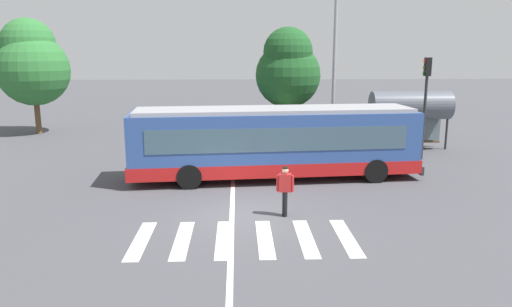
# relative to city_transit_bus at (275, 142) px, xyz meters

# --- Properties ---
(ground_plane) EXTENTS (160.00, 160.00, 0.00)m
(ground_plane) POSITION_rel_city_transit_bus_xyz_m (-1.37, -4.77, -1.59)
(ground_plane) COLOR #47474C
(city_transit_bus) EXTENTS (12.46, 3.60, 3.06)m
(city_transit_bus) POSITION_rel_city_transit_bus_xyz_m (0.00, 0.00, 0.00)
(city_transit_bus) COLOR black
(city_transit_bus) RESTS_ON ground_plane
(pedestrian_crossing_street) EXTENTS (0.57, 0.32, 1.72)m
(pedestrian_crossing_street) POSITION_rel_city_transit_bus_xyz_m (-0.02, -4.86, -0.62)
(pedestrian_crossing_street) COLOR black
(pedestrian_crossing_street) RESTS_ON ground_plane
(parked_car_charcoal) EXTENTS (1.98, 4.55, 1.35)m
(parked_car_charcoal) POSITION_rel_city_transit_bus_xyz_m (-3.97, 11.51, -0.82)
(parked_car_charcoal) COLOR black
(parked_car_charcoal) RESTS_ON ground_plane
(parked_car_blue) EXTENTS (2.08, 4.60, 1.35)m
(parked_car_blue) POSITION_rel_city_transit_bus_xyz_m (-1.43, 11.25, -0.82)
(parked_car_blue) COLOR black
(parked_car_blue) RESTS_ON ground_plane
(parked_car_champagne) EXTENTS (2.33, 4.68, 1.35)m
(parked_car_champagne) POSITION_rel_city_transit_bus_xyz_m (1.36, 11.20, -0.82)
(parked_car_champagne) COLOR black
(parked_car_champagne) RESTS_ON ground_plane
(parked_car_black) EXTENTS (2.24, 4.65, 1.35)m
(parked_car_black) POSITION_rel_city_transit_bus_xyz_m (4.23, 10.86, -0.82)
(parked_car_black) COLOR black
(parked_car_black) RESTS_ON ground_plane
(traffic_light_far_corner) EXTENTS (0.33, 0.32, 5.10)m
(traffic_light_far_corner) POSITION_rel_city_transit_bus_xyz_m (7.76, 3.48, 1.81)
(traffic_light_far_corner) COLOR #28282B
(traffic_light_far_corner) RESTS_ON ground_plane
(bus_stop_shelter) EXTENTS (4.38, 1.54, 3.25)m
(bus_stop_shelter) POSITION_rel_city_transit_bus_xyz_m (7.96, 6.01, 0.83)
(bus_stop_shelter) COLOR #28282B
(bus_stop_shelter) RESTS_ON ground_plane
(twin_arm_street_lamp) EXTENTS (3.89, 0.32, 9.91)m
(twin_arm_street_lamp) POSITION_rel_city_transit_bus_xyz_m (4.02, 7.84, 4.39)
(twin_arm_street_lamp) COLOR #939399
(twin_arm_street_lamp) RESTS_ON ground_plane
(background_tree_left) EXTENTS (4.60, 4.60, 7.52)m
(background_tree_left) POSITION_rel_city_transit_bus_xyz_m (-14.92, 12.26, 3.07)
(background_tree_left) COLOR brown
(background_tree_left) RESTS_ON ground_plane
(background_tree_right) EXTENTS (4.44, 4.44, 7.01)m
(background_tree_right) POSITION_rel_city_transit_bus_xyz_m (1.89, 13.01, 2.65)
(background_tree_right) COLOR brown
(background_tree_right) RESTS_ON ground_plane
(crosswalk_painted_stripes) EXTENTS (6.47, 2.97, 0.01)m
(crosswalk_painted_stripes) POSITION_rel_city_transit_bus_xyz_m (-1.40, -6.84, -1.58)
(crosswalk_painted_stripes) COLOR silver
(crosswalk_painted_stripes) RESTS_ON ground_plane
(lane_center_line) EXTENTS (0.16, 24.00, 0.01)m
(lane_center_line) POSITION_rel_city_transit_bus_xyz_m (-1.79, -2.77, -1.59)
(lane_center_line) COLOR silver
(lane_center_line) RESTS_ON ground_plane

